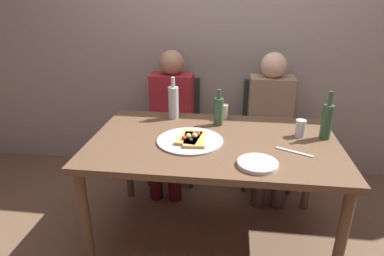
% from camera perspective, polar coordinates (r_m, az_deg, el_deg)
% --- Properties ---
extents(ground_plane, '(8.00, 8.00, 0.00)m').
position_cam_1_polar(ground_plane, '(2.50, 3.32, -17.84)').
color(ground_plane, brown).
extents(back_wall, '(6.00, 0.10, 2.60)m').
position_cam_1_polar(back_wall, '(3.00, 5.41, 16.30)').
color(back_wall, gray).
rests_on(back_wall, ground_plane).
extents(dining_table, '(1.55, 0.94, 0.75)m').
position_cam_1_polar(dining_table, '(2.13, 3.72, -3.88)').
color(dining_table, brown).
rests_on(dining_table, ground_plane).
extents(pizza_tray, '(0.41, 0.41, 0.01)m').
position_cam_1_polar(pizza_tray, '(2.07, -0.35, -2.18)').
color(pizza_tray, '#ADADB2').
rests_on(pizza_tray, dining_table).
extents(pizza_slice_last, '(0.16, 0.24, 0.05)m').
position_cam_1_polar(pizza_slice_last, '(2.07, -0.49, -1.65)').
color(pizza_slice_last, tan).
rests_on(pizza_slice_last, pizza_tray).
extents(pizza_slice_extra, '(0.14, 0.23, 0.05)m').
position_cam_1_polar(pizza_slice_extra, '(2.04, 0.45, -1.93)').
color(pizza_slice_extra, tan).
rests_on(pizza_slice_extra, pizza_tray).
extents(wine_bottle, '(0.07, 0.07, 0.26)m').
position_cam_1_polar(wine_bottle, '(2.30, 4.58, 2.93)').
color(wine_bottle, '#2D5133').
rests_on(wine_bottle, dining_table).
extents(beer_bottle, '(0.07, 0.07, 0.31)m').
position_cam_1_polar(beer_bottle, '(2.23, 22.19, 1.14)').
color(beer_bottle, '#2D5133').
rests_on(beer_bottle, dining_table).
extents(water_bottle, '(0.08, 0.08, 0.31)m').
position_cam_1_polar(water_bottle, '(2.42, -3.22, 4.50)').
color(water_bottle, '#B2BCC1').
rests_on(water_bottle, dining_table).
extents(tumbler_near, '(0.06, 0.06, 0.11)m').
position_cam_1_polar(tumbler_near, '(2.23, 18.16, -0.03)').
color(tumbler_near, silver).
rests_on(tumbler_near, dining_table).
extents(tumbler_far, '(0.07, 0.07, 0.11)m').
position_cam_1_polar(tumbler_far, '(2.44, 5.46, 2.83)').
color(tumbler_far, beige).
rests_on(tumbler_far, dining_table).
extents(plate_stack, '(0.22, 0.22, 0.02)m').
position_cam_1_polar(plate_stack, '(1.82, 11.23, -6.06)').
color(plate_stack, white).
rests_on(plate_stack, dining_table).
extents(table_knife, '(0.20, 0.12, 0.01)m').
position_cam_1_polar(table_knife, '(2.02, 17.19, -3.96)').
color(table_knife, '#B7B7BC').
rests_on(table_knife, dining_table).
extents(chair_left, '(0.44, 0.44, 0.90)m').
position_cam_1_polar(chair_left, '(3.03, -3.10, 1.10)').
color(chair_left, '#2D3833').
rests_on(chair_left, ground_plane).
extents(chair_right, '(0.44, 0.44, 0.90)m').
position_cam_1_polar(chair_right, '(3.00, 12.84, 0.35)').
color(chair_right, '#2D3833').
rests_on(chair_right, ground_plane).
extents(guest_in_sweater, '(0.36, 0.56, 1.17)m').
position_cam_1_polar(guest_in_sweater, '(2.85, -3.68, 2.40)').
color(guest_in_sweater, maroon).
rests_on(guest_in_sweater, ground_plane).
extents(guest_in_beanie, '(0.36, 0.56, 1.17)m').
position_cam_1_polar(guest_in_beanie, '(2.82, 13.32, 1.62)').
color(guest_in_beanie, '#937A60').
rests_on(guest_in_beanie, ground_plane).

